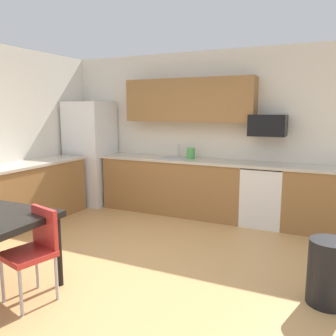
% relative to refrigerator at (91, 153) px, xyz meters
% --- Properties ---
extents(ground_plane, '(12.00, 12.00, 0.00)m').
position_rel_refrigerator_xyz_m(ground_plane, '(2.18, -2.22, -0.94)').
color(ground_plane, tan).
extents(wall_back, '(5.80, 0.10, 2.70)m').
position_rel_refrigerator_xyz_m(wall_back, '(2.18, 0.43, 0.41)').
color(wall_back, silver).
rests_on(wall_back, ground).
extents(cabinet_run_back, '(2.45, 0.60, 0.90)m').
position_rel_refrigerator_xyz_m(cabinet_run_back, '(1.65, 0.08, -0.49)').
color(cabinet_run_back, olive).
rests_on(cabinet_run_back, ground).
extents(cabinet_run_back_right, '(1.10, 0.60, 0.90)m').
position_rel_refrigerator_xyz_m(cabinet_run_back_right, '(4.03, 0.08, -0.49)').
color(cabinet_run_back_right, olive).
rests_on(cabinet_run_back_right, ground).
extents(cabinet_run_left, '(0.60, 2.00, 0.90)m').
position_rel_refrigerator_xyz_m(cabinet_run_left, '(-0.12, -1.42, -0.49)').
color(cabinet_run_left, olive).
rests_on(cabinet_run_left, ground).
extents(countertop_back, '(4.80, 0.64, 0.04)m').
position_rel_refrigerator_xyz_m(countertop_back, '(2.18, 0.08, -0.02)').
color(countertop_back, beige).
rests_on(countertop_back, cabinet_run_back).
extents(countertop_left, '(0.64, 2.00, 0.04)m').
position_rel_refrigerator_xyz_m(countertop_left, '(-0.12, -1.42, -0.02)').
color(countertop_left, beige).
rests_on(countertop_left, cabinet_run_left).
extents(upper_cabinets_back, '(2.20, 0.34, 0.70)m').
position_rel_refrigerator_xyz_m(upper_cabinets_back, '(1.88, 0.21, 0.96)').
color(upper_cabinets_back, olive).
extents(refrigerator, '(0.76, 0.70, 1.89)m').
position_rel_refrigerator_xyz_m(refrigerator, '(0.00, 0.00, 0.00)').
color(refrigerator, white).
rests_on(refrigerator, ground).
extents(oven_range, '(0.60, 0.60, 0.91)m').
position_rel_refrigerator_xyz_m(oven_range, '(3.18, 0.08, -0.49)').
color(oven_range, white).
rests_on(oven_range, ground).
extents(microwave, '(0.54, 0.36, 0.32)m').
position_rel_refrigerator_xyz_m(microwave, '(3.18, 0.18, 0.57)').
color(microwave, black).
extents(sink_basin, '(0.48, 0.40, 0.14)m').
position_rel_refrigerator_xyz_m(sink_basin, '(1.69, 0.08, -0.06)').
color(sink_basin, '#A5A8AD').
rests_on(sink_basin, countertop_back).
extents(sink_faucet, '(0.02, 0.02, 0.24)m').
position_rel_refrigerator_xyz_m(sink_faucet, '(1.69, 0.26, 0.10)').
color(sink_faucet, '#B2B5BA').
rests_on(sink_faucet, countertop_back).
extents(chair_near_table, '(0.49, 0.49, 0.85)m').
position_rel_refrigerator_xyz_m(chair_near_table, '(1.68, -3.01, -0.44)').
color(chair_near_table, red).
rests_on(chair_near_table, ground).
extents(trash_bin, '(0.36, 0.36, 0.60)m').
position_rel_refrigerator_xyz_m(trash_bin, '(4.13, -1.96, -0.64)').
color(trash_bin, black).
rests_on(trash_bin, ground).
extents(kettle, '(0.14, 0.14, 0.20)m').
position_rel_refrigerator_xyz_m(kettle, '(1.96, 0.13, 0.08)').
color(kettle, '#4CA54C').
rests_on(kettle, countertop_back).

